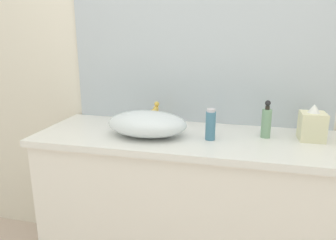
# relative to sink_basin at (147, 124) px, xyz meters

# --- Properties ---
(bathroom_wall_rear) EXTENTS (6.00, 0.06, 2.60)m
(bathroom_wall_rear) POSITION_rel_sink_basin_xyz_m (0.22, 0.36, 0.37)
(bathroom_wall_rear) COLOR silver
(bathroom_wall_rear) RESTS_ON ground
(vanity_counter) EXTENTS (1.54, 0.54, 0.86)m
(vanity_counter) POSITION_rel_sink_basin_xyz_m (0.20, 0.05, -0.49)
(vanity_counter) COLOR white
(vanity_counter) RESTS_ON ground
(wall_mirror_panel) EXTENTS (1.46, 0.01, 1.18)m
(wall_mirror_panel) POSITION_rel_sink_basin_xyz_m (0.20, 0.32, 0.53)
(wall_mirror_panel) COLOR #B2BCC6
(wall_mirror_panel) RESTS_ON vanity_counter
(sink_basin) EXTENTS (0.40, 0.27, 0.12)m
(sink_basin) POSITION_rel_sink_basin_xyz_m (0.00, 0.00, 0.00)
(sink_basin) COLOR silver
(sink_basin) RESTS_ON vanity_counter
(faucet) EXTENTS (0.03, 0.14, 0.14)m
(faucet) POSITION_rel_sink_basin_xyz_m (0.00, 0.15, 0.02)
(faucet) COLOR gold
(faucet) RESTS_ON vanity_counter
(soap_dispenser) EXTENTS (0.05, 0.05, 0.19)m
(soap_dispenser) POSITION_rel_sink_basin_xyz_m (0.57, 0.11, 0.02)
(soap_dispenser) COLOR gray
(soap_dispenser) RESTS_ON vanity_counter
(lotion_bottle) EXTENTS (0.05, 0.05, 0.15)m
(lotion_bottle) POSITION_rel_sink_basin_xyz_m (0.31, 0.02, 0.01)
(lotion_bottle) COLOR teal
(lotion_bottle) RESTS_ON vanity_counter
(tissue_box) EXTENTS (0.12, 0.12, 0.18)m
(tissue_box) POSITION_rel_sink_basin_xyz_m (0.79, 0.13, 0.01)
(tissue_box) COLOR beige
(tissue_box) RESTS_ON vanity_counter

